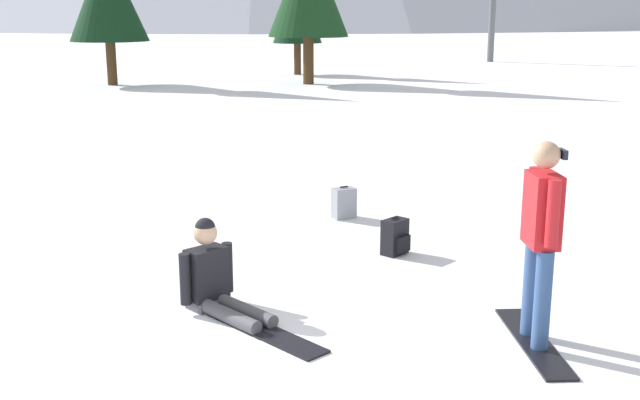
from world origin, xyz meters
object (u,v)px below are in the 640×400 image
Objects in this scene: snowboarder_midground at (218,282)px; backpack_grey at (344,203)px; snowboarder_foreground at (541,238)px; backpack_black at (395,237)px.

snowboarder_midground reaches higher than backpack_grey.
backpack_grey is at bearing 86.74° from snowboarder_foreground.
snowboarder_midground is 2.70m from backpack_black.
snowboarder_foreground is 3.92× the size of backpack_black.
snowboarder_foreground is at bearing -93.26° from backpack_grey.
snowboarder_midground is 3.76× the size of backpack_black.
snowboarder_midground is at bearing 142.41° from snowboarder_foreground.
snowboarder_midground is 3.76× the size of backpack_grey.
snowboarder_foreground reaches higher than backpack_black.
snowboarder_foreground reaches higher than backpack_grey.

